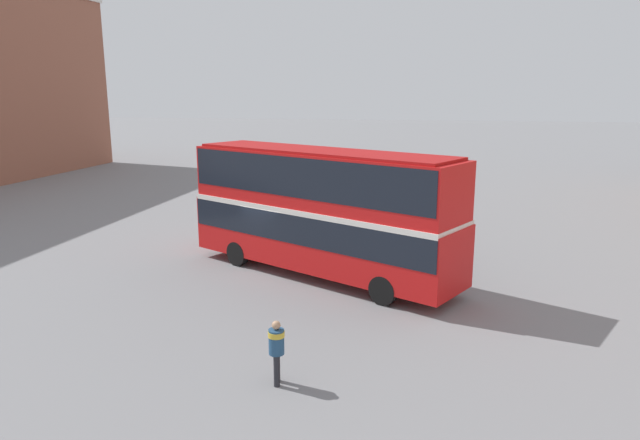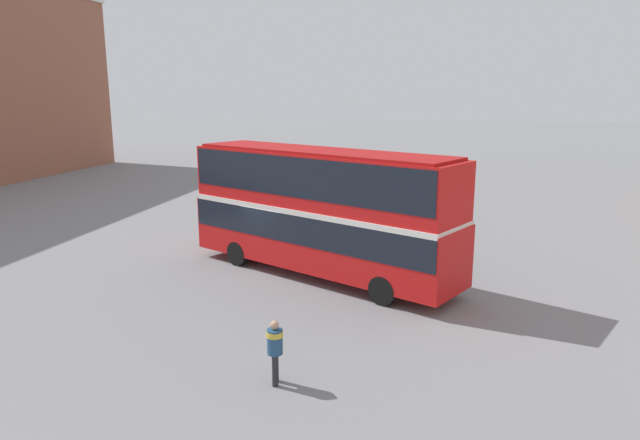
% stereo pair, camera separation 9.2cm
% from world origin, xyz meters
% --- Properties ---
extents(ground_plane, '(240.00, 240.00, 0.00)m').
position_xyz_m(ground_plane, '(0.00, 0.00, 0.00)').
color(ground_plane, slate).
extents(double_decker_bus, '(10.92, 7.21, 4.71)m').
position_xyz_m(double_decker_bus, '(1.94, -0.50, 2.68)').
color(double_decker_bus, red).
rests_on(double_decker_bus, ground_plane).
extents(pedestrian_foreground, '(0.47, 0.47, 1.58)m').
position_xyz_m(pedestrian_foreground, '(2.62, -8.73, 0.97)').
color(pedestrian_foreground, '#232328').
rests_on(pedestrian_foreground, ground_plane).
extents(parked_car_kerb_near, '(4.57, 2.61, 1.56)m').
position_xyz_m(parked_car_kerb_near, '(-4.11, 15.81, 0.78)').
color(parked_car_kerb_near, maroon).
rests_on(parked_car_kerb_near, ground_plane).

